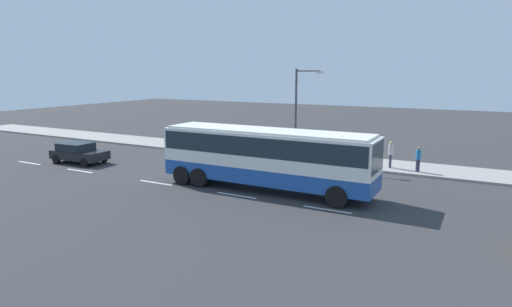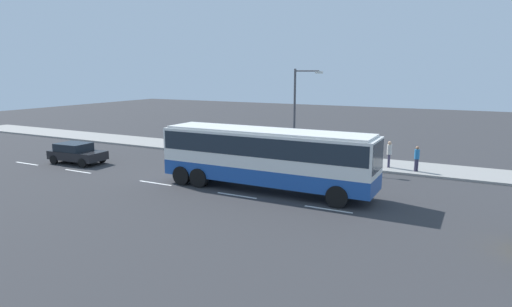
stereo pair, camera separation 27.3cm
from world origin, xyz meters
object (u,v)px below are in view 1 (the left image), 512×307
object	(u,v)px
car_black_sedan	(79,152)
pedestrian_at_crossing	(418,157)
coach_bus	(266,153)
pedestrian_near_curb	(391,152)
street_lamp	(299,108)

from	to	relation	value
car_black_sedan	pedestrian_at_crossing	xyz separation A→B (m)	(22.04, 8.02, 0.32)
coach_bus	pedestrian_near_curb	world-z (taller)	coach_bus
street_lamp	coach_bus	bearing A→B (deg)	-80.71
pedestrian_near_curb	pedestrian_at_crossing	distance (m)	1.86
car_black_sedan	pedestrian_near_curb	size ratio (longest dim) A/B	2.32
pedestrian_near_curb	pedestrian_at_crossing	xyz separation A→B (m)	(1.81, -0.40, -0.09)
car_black_sedan	coach_bus	bearing A→B (deg)	-3.46
car_black_sedan	street_lamp	bearing A→B (deg)	24.89
coach_bus	car_black_sedan	distance (m)	15.25
coach_bus	pedestrian_at_crossing	size ratio (longest dim) A/B	7.38
car_black_sedan	pedestrian_at_crossing	distance (m)	23.45
pedestrian_at_crossing	street_lamp	xyz separation A→B (m)	(-8.08, -0.57, 2.88)
pedestrian_near_curb	pedestrian_at_crossing	size ratio (longest dim) A/B	1.08
coach_bus	pedestrian_near_curb	size ratio (longest dim) A/B	6.81
pedestrian_near_curb	pedestrian_at_crossing	world-z (taller)	pedestrian_near_curb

